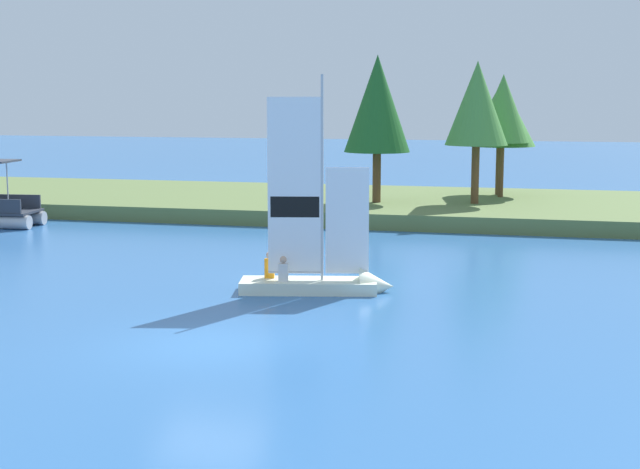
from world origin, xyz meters
The scene contains 7 objects.
ground_plane centered at (0.00, 0.00, 0.00)m, with size 200.00×200.00×0.00m, color #2D609E.
shore_bank centered at (0.00, 24.73, 0.34)m, with size 80.00×12.58×0.69m, color #5B703D.
shoreline_tree_left centered at (-0.16, 22.86, 5.24)m, with size 3.06×3.06×6.80m.
shoreline_tree_midleft centered at (4.34, 23.39, 5.25)m, with size 2.86×2.86×6.50m.
shoreline_tree_centre centered at (5.27, 27.57, 4.70)m, with size 3.45×3.45×5.64m.
shoreline_tree_midright centered at (5.39, 26.49, 4.99)m, with size 2.65×2.65×5.97m.
sailboat centered at (1.49, 6.15, 0.50)m, with size 4.55×2.05×6.58m.
Camera 1 is at (7.12, -18.89, 5.57)m, focal length 51.06 mm.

